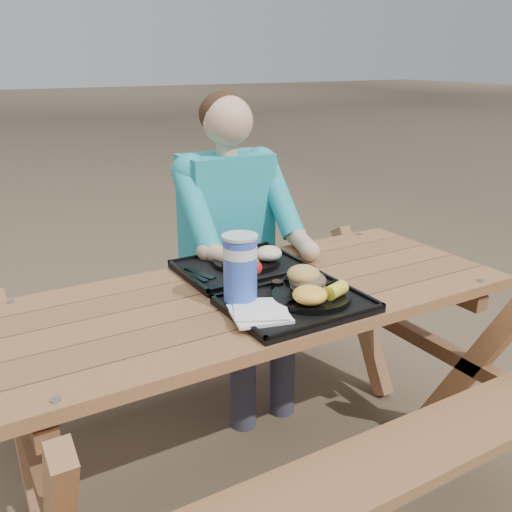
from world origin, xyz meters
TOP-DOWN VIEW (x-y plane):
  - ground at (0.00, 0.00)m, footprint 60.00×60.00m
  - picnic_table at (0.00, 0.00)m, footprint 1.80×1.49m
  - tray_near at (0.04, -0.19)m, footprint 0.45×0.35m
  - tray_far at (0.05, 0.20)m, footprint 0.45×0.35m
  - plate_near at (0.10, -0.19)m, footprint 0.26×0.26m
  - plate_far at (0.08, 0.21)m, footprint 0.26×0.26m
  - napkin_stack at (-0.11, -0.21)m, footprint 0.21×0.21m
  - soda_cup at (-0.11, -0.09)m, footprint 0.11×0.11m
  - condiment_bbq at (0.05, -0.06)m, footprint 0.04×0.04m
  - condiment_mustard at (0.11, -0.07)m, footprint 0.06×0.06m
  - sandwich at (0.12, -0.14)m, footprint 0.12×0.12m
  - mac_cheese at (0.05, -0.25)m, footprint 0.11×0.11m
  - corn_cob at (0.15, -0.25)m, footprint 0.10×0.10m
  - cutlery_far at (-0.12, 0.20)m, footprint 0.08×0.15m
  - burger at (0.06, 0.27)m, footprint 0.10×0.10m
  - baked_beans at (0.02, 0.16)m, footprint 0.08×0.08m
  - potato_salad at (0.15, 0.16)m, footprint 0.10×0.10m
  - diner at (0.20, 0.57)m, footprint 0.48×0.84m

SIDE VIEW (x-z plane):
  - ground at x=0.00m, z-range 0.00..0.00m
  - picnic_table at x=0.00m, z-range 0.00..0.75m
  - diner at x=0.20m, z-range 0.00..1.28m
  - tray_near at x=0.04m, z-range 0.75..0.77m
  - tray_far at x=0.05m, z-range 0.75..0.77m
  - cutlery_far at x=-0.12m, z-range 0.77..0.78m
  - napkin_stack at x=-0.11m, z-range 0.77..0.79m
  - plate_near at x=0.10m, z-range 0.77..0.79m
  - plate_far at x=0.08m, z-range 0.77..0.79m
  - condiment_bbq at x=0.05m, z-range 0.77..0.80m
  - condiment_mustard at x=0.11m, z-range 0.77..0.80m
  - baked_beans at x=0.02m, z-range 0.79..0.83m
  - corn_cob at x=0.15m, z-range 0.79..0.84m
  - potato_salad at x=0.15m, z-range 0.79..0.84m
  - mac_cheese at x=0.05m, z-range 0.79..0.85m
  - burger at x=0.06m, z-range 0.79..0.88m
  - sandwich at x=0.12m, z-range 0.79..0.91m
  - soda_cup at x=-0.11m, z-range 0.77..0.99m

